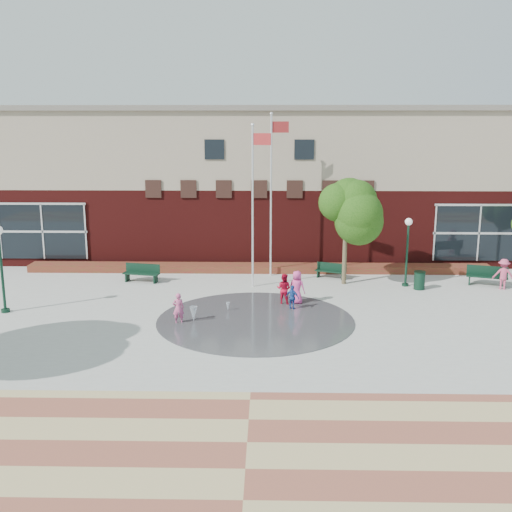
{
  "coord_description": "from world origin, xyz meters",
  "views": [
    {
      "loc": [
        0.54,
        -21.28,
        8.21
      ],
      "look_at": [
        0.0,
        4.0,
        2.6
      ],
      "focal_mm": 42.0,
      "sensor_mm": 36.0,
      "label": 1
    }
  ],
  "objects_px": {
    "flagpole_right": "(254,198)",
    "bench_left": "(142,276)",
    "child_splash": "(178,308)",
    "flagpole_left": "(272,187)",
    "trash_can": "(419,280)"
  },
  "relations": [
    {
      "from": "flagpole_right",
      "to": "bench_left",
      "type": "relative_size",
      "value": 4.13
    },
    {
      "from": "flagpole_right",
      "to": "child_splash",
      "type": "relative_size",
      "value": 6.24
    },
    {
      "from": "trash_can",
      "to": "child_splash",
      "type": "distance_m",
      "value": 12.63
    },
    {
      "from": "flagpole_right",
      "to": "child_splash",
      "type": "bearing_deg",
      "value": -101.27
    },
    {
      "from": "flagpole_right",
      "to": "trash_can",
      "type": "distance_m",
      "value": 9.34
    },
    {
      "from": "bench_left",
      "to": "trash_can",
      "type": "bearing_deg",
      "value": 7.5
    },
    {
      "from": "trash_can",
      "to": "child_splash",
      "type": "bearing_deg",
      "value": -154.32
    },
    {
      "from": "flagpole_left",
      "to": "flagpole_right",
      "type": "xyz_separation_m",
      "value": [
        -0.92,
        -2.33,
        -0.3
      ]
    },
    {
      "from": "flagpole_right",
      "to": "bench_left",
      "type": "height_order",
      "value": "flagpole_right"
    },
    {
      "from": "flagpole_right",
      "to": "trash_can",
      "type": "bearing_deg",
      "value": 13.7
    },
    {
      "from": "bench_left",
      "to": "flagpole_right",
      "type": "bearing_deg",
      "value": 4.46
    },
    {
      "from": "flagpole_right",
      "to": "trash_can",
      "type": "height_order",
      "value": "flagpole_right"
    },
    {
      "from": "flagpole_left",
      "to": "flagpole_right",
      "type": "relative_size",
      "value": 1.07
    },
    {
      "from": "flagpole_left",
      "to": "flagpole_right",
      "type": "bearing_deg",
      "value": -125.99
    },
    {
      "from": "flagpole_right",
      "to": "child_splash",
      "type": "distance_m",
      "value": 7.64
    }
  ]
}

